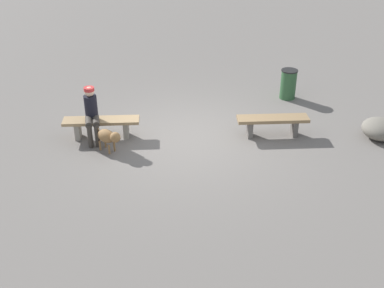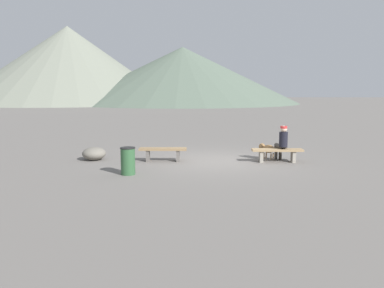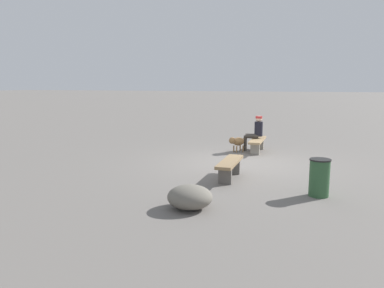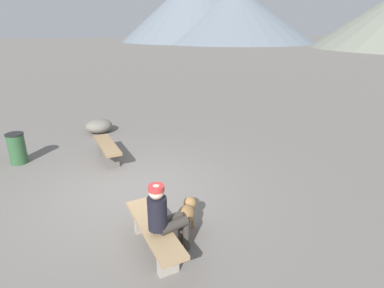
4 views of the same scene
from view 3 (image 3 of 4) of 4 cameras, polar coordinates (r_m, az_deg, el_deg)
The scene contains 7 objects.
ground at distance 11.19m, azimuth 7.69°, elevation -3.08°, with size 210.00×210.00×0.06m, color slate.
bench_left at distance 9.27m, azimuth 5.87°, elevation -3.26°, with size 1.63×0.41×0.47m.
bench_right at distance 13.03m, azimuth 10.08°, elevation 0.26°, with size 1.73×0.42×0.46m.
seated_person at distance 13.17m, azimuth 9.73°, elevation 2.01°, with size 0.38×0.66×1.25m.
dog at distance 12.92m, azimuth 6.98°, elevation 0.39°, with size 0.59×0.54×0.54m.
trash_bin at distance 8.24m, azimuth 19.08°, elevation -4.92°, with size 0.44×0.44×0.80m.
boulder at distance 7.07m, azimuth -0.34°, elevation -8.19°, with size 0.82×0.87×0.45m, color #6B665B.
Camera 3 is at (-10.74, -2.08, 2.35)m, focal length 34.51 mm.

